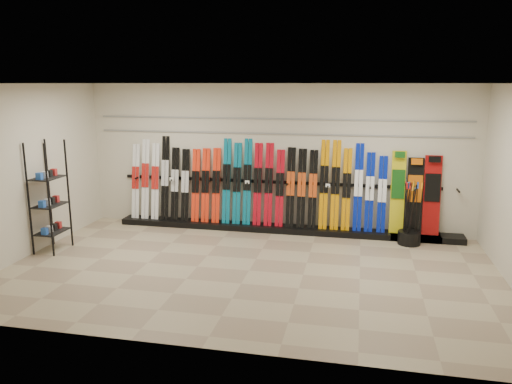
# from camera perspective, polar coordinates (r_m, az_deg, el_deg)

# --- Properties ---
(floor) EXTENTS (8.00, 8.00, 0.00)m
(floor) POSITION_cam_1_polar(r_m,az_deg,el_deg) (8.27, -0.79, -8.96)
(floor) COLOR gray
(floor) RESTS_ON ground
(back_wall) EXTENTS (8.00, 0.00, 8.00)m
(back_wall) POSITION_cam_1_polar(r_m,az_deg,el_deg) (10.27, 2.25, 3.92)
(back_wall) COLOR beige
(back_wall) RESTS_ON floor
(left_wall) EXTENTS (0.00, 5.00, 5.00)m
(left_wall) POSITION_cam_1_polar(r_m,az_deg,el_deg) (9.55, -24.97, 2.12)
(left_wall) COLOR beige
(left_wall) RESTS_ON floor
(ceiling) EXTENTS (8.00, 8.00, 0.00)m
(ceiling) POSITION_cam_1_polar(r_m,az_deg,el_deg) (7.70, -0.86, 12.31)
(ceiling) COLOR silver
(ceiling) RESTS_ON back_wall
(ski_rack_base) EXTENTS (8.00, 0.40, 0.12)m
(ski_rack_base) POSITION_cam_1_polar(r_m,az_deg,el_deg) (10.33, 3.21, -4.23)
(ski_rack_base) COLOR black
(ski_rack_base) RESTS_ON floor
(skis) EXTENTS (5.38, 0.30, 1.82)m
(skis) POSITION_cam_1_polar(r_m,az_deg,el_deg) (10.31, -0.37, 0.81)
(skis) COLOR white
(skis) RESTS_ON ski_rack_base
(snowboards) EXTENTS (0.93, 0.25, 1.60)m
(snowboards) POSITION_cam_1_polar(r_m,az_deg,el_deg) (10.15, 17.75, -0.28)
(snowboards) COLOR gold
(snowboards) RESTS_ON ski_rack_base
(accessory_rack) EXTENTS (0.40, 0.60, 2.01)m
(accessory_rack) POSITION_cam_1_polar(r_m,az_deg,el_deg) (9.71, -22.57, -0.50)
(accessory_rack) COLOR black
(accessory_rack) RESTS_ON floor
(pole_bin) EXTENTS (0.43, 0.43, 0.25)m
(pole_bin) POSITION_cam_1_polar(r_m,az_deg,el_deg) (9.96, 17.09, -5.02)
(pole_bin) COLOR black
(pole_bin) RESTS_ON floor
(ski_poles) EXTENTS (0.36, 0.39, 1.18)m
(ski_poles) POSITION_cam_1_polar(r_m,az_deg,el_deg) (9.81, 17.17, -2.35)
(ski_poles) COLOR black
(ski_poles) RESTS_ON pole_bin
(slatwall_rail_0) EXTENTS (7.60, 0.02, 0.03)m
(slatwall_rail_0) POSITION_cam_1_polar(r_m,az_deg,el_deg) (10.19, 2.25, 6.68)
(slatwall_rail_0) COLOR gray
(slatwall_rail_0) RESTS_ON back_wall
(slatwall_rail_1) EXTENTS (7.60, 0.02, 0.03)m
(slatwall_rail_1) POSITION_cam_1_polar(r_m,az_deg,el_deg) (10.16, 2.26, 8.37)
(slatwall_rail_1) COLOR gray
(slatwall_rail_1) RESTS_ON back_wall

